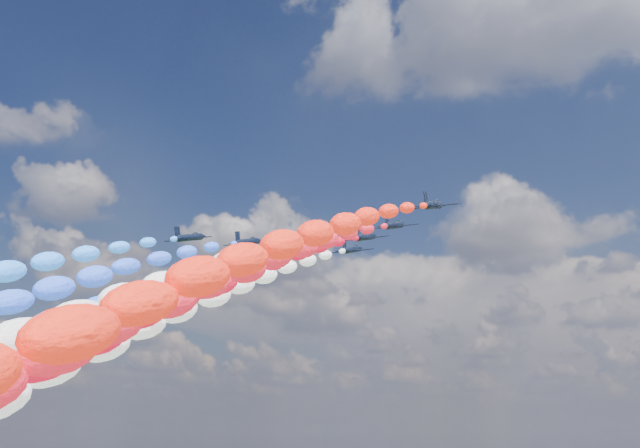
% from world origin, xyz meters
% --- Properties ---
extents(jet_0, '(10.03, 13.37, 5.95)m').
position_xyz_m(jet_0, '(-25.21, -4.68, 98.16)').
color(jet_0, black).
extents(jet_1, '(10.23, 13.52, 5.95)m').
position_xyz_m(jet_1, '(-16.65, 3.95, 98.16)').
color(jet_1, black).
extents(trail_1, '(5.58, 110.97, 46.22)m').
position_xyz_m(trail_1, '(-16.65, -53.93, 76.46)').
color(trail_1, blue).
extents(jet_2, '(9.81, 13.22, 5.95)m').
position_xyz_m(jet_2, '(-8.15, 13.31, 98.16)').
color(jet_2, black).
extents(trail_2, '(5.58, 110.97, 46.22)m').
position_xyz_m(trail_2, '(-8.15, -44.57, 76.46)').
color(trail_2, blue).
extents(jet_3, '(9.57, 13.04, 5.95)m').
position_xyz_m(jet_3, '(-0.34, 7.72, 98.16)').
color(jet_3, black).
extents(trail_3, '(5.58, 110.97, 46.22)m').
position_xyz_m(trail_3, '(-0.34, -50.16, 76.46)').
color(trail_3, silver).
extents(jet_4, '(10.05, 13.39, 5.95)m').
position_xyz_m(jet_4, '(-0.09, 20.05, 98.16)').
color(jet_4, black).
extents(trail_4, '(5.58, 110.97, 46.22)m').
position_xyz_m(trail_4, '(-0.09, -37.83, 76.46)').
color(trail_4, white).
extents(jet_5, '(9.64, 13.10, 5.95)m').
position_xyz_m(jet_5, '(7.08, 10.51, 98.16)').
color(jet_5, black).
extents(trail_5, '(5.58, 110.97, 46.22)m').
position_xyz_m(trail_5, '(7.08, -47.37, 76.46)').
color(trail_5, red).
extents(jet_6, '(10.14, 13.45, 5.95)m').
position_xyz_m(jet_6, '(15.81, 3.88, 98.16)').
color(jet_6, black).
extents(trail_6, '(5.58, 110.97, 46.22)m').
position_xyz_m(trail_6, '(15.81, -54.00, 76.46)').
color(trail_6, red).
extents(jet_7, '(10.05, 13.39, 5.95)m').
position_xyz_m(jet_7, '(26.94, -6.45, 98.16)').
color(jet_7, black).
extents(trail_7, '(5.58, 110.97, 46.22)m').
position_xyz_m(trail_7, '(26.94, -64.33, 76.46)').
color(trail_7, red).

